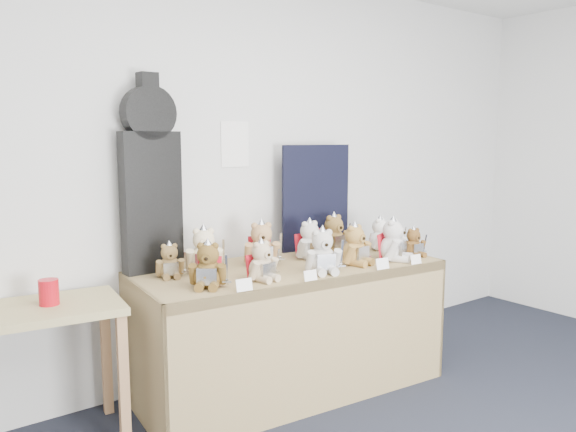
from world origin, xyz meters
TOP-DOWN VIEW (x-y plane):
  - room_shell at (0.03, 2.49)m, footprint 6.00×6.00m
  - display_table at (0.12, 1.95)m, footprint 1.98×0.96m
  - side_table at (-1.35, 2.22)m, footprint 0.95×0.61m
  - guitar_case at (-0.61, 2.40)m, footprint 0.36×0.11m
  - navy_board at (0.60, 2.34)m, footprint 0.56×0.06m
  - red_cup at (-1.25, 2.22)m, footprint 0.10×0.10m
  - teddy_front_far_left at (-0.52, 1.87)m, footprint 0.23×0.23m
  - teddy_front_left at (-0.21, 1.83)m, footprint 0.21×0.19m
  - teddy_front_centre at (0.18, 1.76)m, footprint 0.24×0.23m
  - teddy_front_right at (0.48, 1.81)m, footprint 0.24×0.21m
  - teddy_front_far_right at (0.77, 1.75)m, footprint 0.26×0.25m
  - teddy_front_end at (0.97, 1.76)m, footprint 0.18×0.15m
  - teddy_back_left at (-0.38, 2.19)m, footprint 0.24×0.24m
  - teddy_back_centre_left at (-0.00, 2.14)m, footprint 0.25×0.25m
  - teddy_back_centre_right at (0.36, 2.10)m, footprint 0.24×0.20m
  - teddy_back_right at (0.63, 2.17)m, footprint 0.25×0.21m
  - teddy_back_end at (0.95, 2.04)m, footprint 0.22×0.21m
  - teddy_back_far_left at (-0.59, 2.20)m, footprint 0.18×0.17m
  - entry_card_a at (-0.41, 1.69)m, footprint 0.09×0.03m
  - entry_card_b at (-0.00, 1.65)m, footprint 0.08×0.03m
  - entry_card_c at (0.52, 1.61)m, footprint 0.10×0.03m
  - entry_card_d at (0.80, 1.58)m, footprint 0.08×0.03m

SIDE VIEW (x-z plane):
  - side_table at x=-1.35m, z-range 0.25..1.00m
  - display_table at x=0.12m, z-range 0.23..1.03m
  - red_cup at x=-1.25m, z-range 0.75..0.88m
  - entry_card_b at x=0.00m, z-range 0.80..0.86m
  - entry_card_d at x=0.80m, z-range 0.80..0.86m
  - entry_card_a at x=-0.41m, z-range 0.80..0.86m
  - entry_card_c at x=0.52m, z-range 0.80..0.87m
  - teddy_front_end at x=0.97m, z-range 0.77..0.99m
  - teddy_back_far_left at x=-0.59m, z-range 0.77..1.00m
  - teddy_front_left at x=-0.21m, z-range 0.77..1.03m
  - teddy_back_end at x=0.95m, z-range 0.77..1.03m
  - teddy_front_far_left at x=-0.52m, z-range 0.77..1.05m
  - teddy_back_centre_right at x=0.36m, z-range 0.77..1.06m
  - teddy_front_right at x=0.48m, z-range 0.77..1.06m
  - teddy_front_centre at x=0.18m, z-range 0.77..1.06m
  - teddy_back_right at x=0.63m, z-range 0.77..1.07m
  - teddy_back_left at x=-0.38m, z-range 0.77..1.07m
  - teddy_front_far_right at x=0.77m, z-range 0.76..1.08m
  - teddy_back_centre_left at x=0.00m, z-range 0.76..1.08m
  - navy_board at x=0.60m, z-range 0.80..1.54m
  - guitar_case at x=-0.61m, z-range 0.78..1.95m
  - room_shell at x=0.03m, z-range -1.45..4.55m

